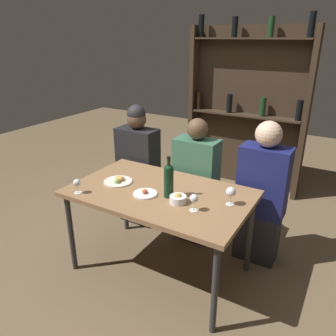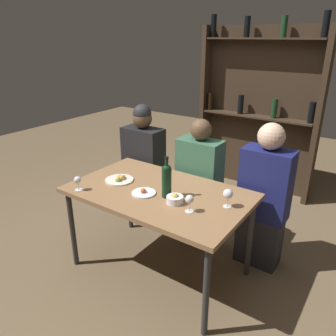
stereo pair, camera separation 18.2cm
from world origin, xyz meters
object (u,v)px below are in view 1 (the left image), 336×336
Objects in this scene: wine_bottle at (169,179)px; seated_person_left at (138,168)px; wine_glass_0 at (194,199)px; snack_bowl at (178,199)px; wine_glass_1 at (231,192)px; seated_person_right at (261,198)px; wine_glass_2 at (77,184)px; seated_person_center at (196,185)px; food_plate_0 at (145,193)px; food_plate_1 at (118,181)px.

seated_person_left reaches higher than wine_bottle.
wine_glass_0 is 1.02× the size of snack_bowl.
wine_glass_1 is 0.11× the size of seated_person_left.
seated_person_left is at bearing 180.00° from seated_person_right.
wine_bottle is 0.46m from wine_glass_1.
seated_person_left is (-0.10, 0.93, -0.22)m from wine_glass_2.
wine_glass_0 is at bearing -20.55° from wine_bottle.
wine_glass_0 is at bearing -65.26° from seated_person_center.
food_plate_0 is 0.79× the size of food_plate_1.
seated_person_right is (1.27, 0.00, -0.01)m from seated_person_left.
wine_glass_0 is (0.26, -0.10, -0.05)m from wine_bottle.
snack_bowl is (-0.33, -0.16, -0.07)m from wine_glass_1.
food_plate_1 is 0.19× the size of seated_person_left.
snack_bowl is 0.73m from seated_person_center.
wine_bottle is 0.87m from seated_person_right.
wine_glass_1 is at bearing -100.61° from seated_person_right.
wine_glass_2 is at bearing -158.63° from wine_glass_1.
snack_bowl is (0.59, -0.06, 0.02)m from food_plate_1.
seated_person_center is (0.41, 0.61, -0.19)m from food_plate_1.
food_plate_0 is at bearing -164.12° from wine_glass_1.
food_plate_1 is at bearing 166.96° from food_plate_0.
seated_person_right is (0.61, -0.00, 0.03)m from seated_person_center.
wine_glass_2 reaches higher than food_plate_1.
wine_glass_0 is 0.91m from wine_glass_2.
wine_glass_1 is at bearing 14.57° from wine_bottle.
wine_bottle is 1.00m from seated_person_left.
wine_glass_0 is at bearing -36.22° from seated_person_left.
food_plate_0 is at bearing -177.91° from snack_bowl.
wine_bottle is 0.16m from snack_bowl.
wine_glass_0 is at bearing 13.18° from wine_glass_2.
wine_glass_2 is (-0.88, -0.21, -0.01)m from wine_glass_0.
wine_bottle reaches higher than wine_glass_1.
food_plate_0 is (-0.17, -0.06, -0.13)m from wine_bottle.
food_plate_0 is 0.15× the size of seated_person_right.
seated_person_left is 1.05× the size of seated_person_center.
food_plate_0 is at bearing 28.17° from wine_glass_2.
wine_bottle reaches higher than wine_glass_2.
wine_glass_0 is at bearing -8.34° from food_plate_1.
seated_person_center reaches higher than wine_glass_2.
wine_bottle is at bearing -83.06° from seated_person_center.
wine_glass_2 is 0.62× the size of food_plate_0.
wine_glass_1 is 0.11× the size of seated_person_center.
wine_glass_0 is 0.81m from seated_person_right.
seated_person_left is 0.66m from seated_person_center.
wine_glass_0 is 0.28m from wine_glass_1.
seated_person_right is at bearing 68.89° from wine_glass_0.
wine_glass_1 is at bearing -44.78° from seated_person_center.
wine_glass_2 is (-0.63, -0.30, -0.06)m from wine_bottle.
food_plate_1 is at bearing 171.66° from wine_glass_0.
wine_glass_1 is (0.18, 0.21, 0.01)m from wine_glass_0.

